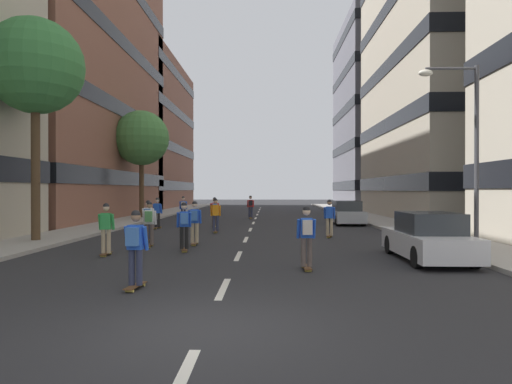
# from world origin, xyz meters

# --- Properties ---
(ground_plane) EXTENTS (140.99, 140.99, 0.00)m
(ground_plane) POSITION_xyz_m (0.00, 23.50, 0.00)
(ground_plane) COLOR #28282B
(sidewalk_left) EXTENTS (2.89, 64.62, 0.14)m
(sidewalk_left) POSITION_xyz_m (-8.70, 26.44, 0.07)
(sidewalk_left) COLOR #9E9991
(sidewalk_left) RESTS_ON ground_plane
(sidewalk_right) EXTENTS (2.89, 64.62, 0.14)m
(sidewalk_right) POSITION_xyz_m (8.70, 26.44, 0.07)
(sidewalk_right) COLOR #9E9991
(sidewalk_right) RESTS_ON ground_plane
(lane_markings) EXTENTS (0.16, 52.20, 0.01)m
(lane_markings) POSITION_xyz_m (0.00, 23.00, 0.00)
(lane_markings) COLOR silver
(lane_markings) RESTS_ON ground_plane
(building_left_mid) EXTENTS (12.73, 24.08, 26.04)m
(building_left_mid) POSITION_xyz_m (-16.44, 28.15, 13.11)
(building_left_mid) COLOR brown
(building_left_mid) RESTS_ON ground_plane
(building_left_far) EXTENTS (12.73, 21.17, 18.03)m
(building_left_far) POSITION_xyz_m (-16.44, 48.76, 9.10)
(building_left_far) COLOR brown
(building_left_far) RESTS_ON ground_plane
(building_right_mid) EXTENTS (12.73, 19.15, 31.52)m
(building_right_mid) POSITION_xyz_m (16.44, 28.15, 15.85)
(building_right_mid) COLOR #B2A893
(building_right_mid) RESTS_ON ground_plane
(building_right_far) EXTENTS (12.73, 16.42, 22.62)m
(building_right_far) POSITION_xyz_m (16.44, 48.76, 11.40)
(building_right_far) COLOR slate
(building_right_far) RESTS_ON ground_plane
(parked_car_near) EXTENTS (1.82, 4.40, 1.52)m
(parked_car_near) POSITION_xyz_m (6.05, 7.18, 0.70)
(parked_car_near) COLOR silver
(parked_car_near) RESTS_ON ground_plane
(parked_car_mid) EXTENTS (1.82, 4.40, 1.52)m
(parked_car_mid) POSITION_xyz_m (6.05, 22.12, 0.70)
(parked_car_mid) COLOR #B2B7BF
(parked_car_mid) RESTS_ON ground_plane
(street_tree_near) EXTENTS (4.18, 4.18, 8.13)m
(street_tree_near) POSITION_xyz_m (-8.70, 27.01, 6.15)
(street_tree_near) COLOR #4C3823
(street_tree_near) RESTS_ON sidewalk_left
(street_tree_mid) EXTENTS (3.96, 3.96, 9.23)m
(street_tree_mid) POSITION_xyz_m (-8.70, 11.37, 7.34)
(street_tree_mid) COLOR #4C3823
(street_tree_mid) RESTS_ON sidewalk_left
(streetlamp_right) EXTENTS (2.13, 0.30, 6.50)m
(streetlamp_right) POSITION_xyz_m (8.04, 9.06, 4.14)
(streetlamp_right) COLOR #3F3F44
(streetlamp_right) RESTS_ON sidewalk_right
(skater_0) EXTENTS (0.55, 0.91, 1.78)m
(skater_0) POSITION_xyz_m (-3.61, 10.21, 1.02)
(skater_0) COLOR brown
(skater_0) RESTS_ON ground_plane
(skater_1) EXTENTS (0.57, 0.92, 1.78)m
(skater_1) POSITION_xyz_m (3.87, 14.03, 0.98)
(skater_1) COLOR brown
(skater_1) RESTS_ON ground_plane
(skater_2) EXTENTS (0.56, 0.92, 1.78)m
(skater_2) POSITION_xyz_m (-5.34, 18.40, 0.98)
(skater_2) COLOR brown
(skater_2) RESTS_ON ground_plane
(skater_3) EXTENTS (0.53, 0.90, 1.78)m
(skater_3) POSITION_xyz_m (-4.22, 12.30, 1.02)
(skater_3) COLOR brown
(skater_3) RESTS_ON ground_plane
(skater_4) EXTENTS (0.57, 0.92, 1.78)m
(skater_4) POSITION_xyz_m (-2.03, 9.04, 1.02)
(skater_4) COLOR brown
(skater_4) RESTS_ON ground_plane
(skater_5) EXTENTS (0.54, 0.91, 1.78)m
(skater_5) POSITION_xyz_m (-4.48, 7.94, 0.98)
(skater_5) COLOR brown
(skater_5) RESTS_ON ground_plane
(skater_6) EXTENTS (0.55, 0.92, 1.78)m
(skater_6) POSITION_xyz_m (-0.38, 27.68, 1.02)
(skater_6) COLOR brown
(skater_6) RESTS_ON ground_plane
(skater_7) EXTENTS (0.54, 0.91, 1.78)m
(skater_7) POSITION_xyz_m (2.08, 5.42, 1.02)
(skater_7) COLOR brown
(skater_7) RESTS_ON ground_plane
(skater_8) EXTENTS (0.55, 0.92, 1.78)m
(skater_8) POSITION_xyz_m (-1.97, 2.86, 1.02)
(skater_8) COLOR brown
(skater_8) RESTS_ON ground_plane
(skater_9) EXTENTS (0.56, 0.92, 1.78)m
(skater_9) POSITION_xyz_m (-2.24, 19.97, 1.02)
(skater_9) COLOR brown
(skater_9) RESTS_ON ground_plane
(skater_10) EXTENTS (0.55, 0.92, 1.78)m
(skater_10) POSITION_xyz_m (-4.92, 23.97, 1.02)
(skater_10) COLOR brown
(skater_10) RESTS_ON ground_plane
(skater_11) EXTENTS (0.55, 0.92, 1.78)m
(skater_11) POSITION_xyz_m (-1.73, 16.16, 0.98)
(skater_11) COLOR brown
(skater_11) RESTS_ON ground_plane
(skater_12) EXTENTS (0.54, 0.90, 1.78)m
(skater_12) POSITION_xyz_m (-1.96, 10.88, 1.02)
(skater_12) COLOR brown
(skater_12) RESTS_ON ground_plane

